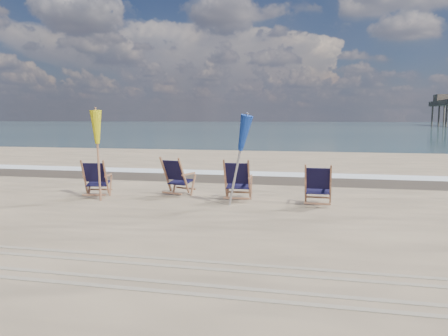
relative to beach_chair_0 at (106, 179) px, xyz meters
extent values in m
plane|color=#324C53|center=(3.25, 125.71, -0.52)|extent=(400.00, 400.00, 0.00)
cube|color=silver|center=(3.25, 6.01, -0.52)|extent=(200.00, 1.40, 0.01)
cube|color=#42362A|center=(3.25, 4.51, -0.52)|extent=(200.00, 2.60, 0.00)
cylinder|color=#986344|center=(0.00, -0.37, 0.63)|extent=(0.06, 0.06, 2.31)
cone|color=gold|center=(0.00, -0.37, 1.31)|extent=(0.30, 0.30, 0.85)
cylinder|color=#A5A5AD|center=(3.63, -0.34, 0.59)|extent=(0.06, 0.06, 2.23)
cone|color=navy|center=(3.63, -0.34, 1.23)|extent=(0.30, 0.30, 0.85)
camera|label=1|loc=(5.57, -10.57, 1.61)|focal=35.00mm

